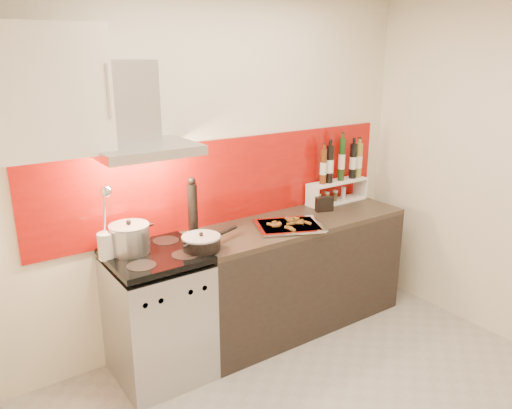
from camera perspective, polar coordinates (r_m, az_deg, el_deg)
back_wall at (r=3.75m, az=-3.91°, el=3.86°), size 3.40×0.02×2.60m
left_wall at (r=1.95m, az=-26.61°, el=-11.06°), size 0.02×2.80×2.60m
backsplash at (r=3.79m, az=-3.15°, el=2.76°), size 3.00×0.02×0.64m
range_stove at (r=3.52m, az=-11.05°, el=-12.46°), size 0.60×0.60×0.91m
counter at (r=4.08m, az=4.63°, el=-7.72°), size 1.80×0.60×0.90m
range_hood at (r=3.23m, az=-13.42°, el=9.24°), size 0.62×0.50×0.61m
upper_cabinet at (r=3.04m, az=-23.47°, el=11.78°), size 0.70×0.35×0.72m
stock_pot at (r=3.32m, az=-14.22°, el=-3.77°), size 0.26×0.26×0.22m
saute_pan at (r=3.31m, az=-6.18°, el=-4.29°), size 0.48×0.27×0.12m
utensil_jar at (r=3.26m, az=-16.78°, el=-3.65°), size 0.10×0.15×0.49m
pepper_mill at (r=3.49m, az=-7.25°, el=-0.48°), size 0.07×0.07×0.44m
step_shelf at (r=4.35m, az=9.52°, el=3.34°), size 0.59×0.16×0.56m
caddy_box at (r=4.12m, az=7.81°, el=0.05°), size 0.15×0.10×0.12m
baking_tray at (r=3.73m, az=3.80°, el=-2.41°), size 0.59×0.53×0.03m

